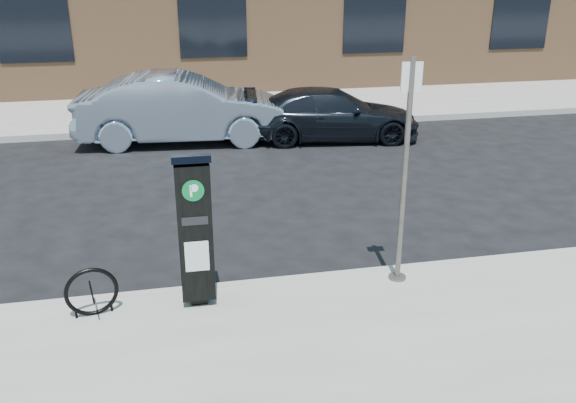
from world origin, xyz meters
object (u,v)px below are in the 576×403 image
object	(u,v)px
bike_rack	(92,292)
car_silver	(183,108)
parking_kiosk	(195,228)
sign_pole	(404,176)
car_dark	(332,114)

from	to	relation	value
bike_rack	car_silver	world-z (taller)	car_silver
parking_kiosk	sign_pole	size ratio (longest dim) A/B	0.66
bike_rack	car_dark	xyz separation A→B (m)	(4.77, 7.19, 0.15)
parking_kiosk	car_silver	size ratio (longest dim) A/B	0.38
parking_kiosk	bike_rack	size ratio (longest dim) A/B	3.10
bike_rack	car_dark	bearing A→B (deg)	45.66
parking_kiosk	car_silver	bearing A→B (deg)	89.27
bike_rack	car_silver	distance (m)	7.78
car_silver	car_dark	distance (m)	3.44
car_silver	car_dark	bearing A→B (deg)	-93.31
sign_pole	car_silver	distance (m)	7.92
parking_kiosk	sign_pole	xyz separation A→B (m)	(2.47, 0.05, 0.43)
sign_pole	bike_rack	size ratio (longest dim) A/B	4.67
car_silver	bike_rack	bearing A→B (deg)	174.31
parking_kiosk	car_silver	xyz separation A→B (m)	(0.19, 7.60, -0.30)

